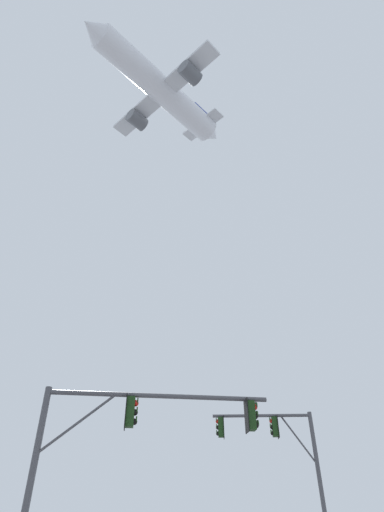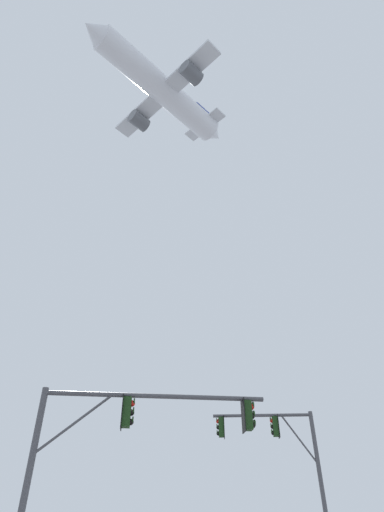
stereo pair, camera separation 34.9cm
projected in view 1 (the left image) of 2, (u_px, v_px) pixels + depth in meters
signal_pole_near at (129, 432)px, 12.56m from camera, size 7.09×1.27×5.51m
signal_pole_far at (281, 450)px, 19.39m from camera, size 4.88×0.50×6.65m
airplane at (159, 88)px, 51.91m from camera, size 17.26×18.55×6.15m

